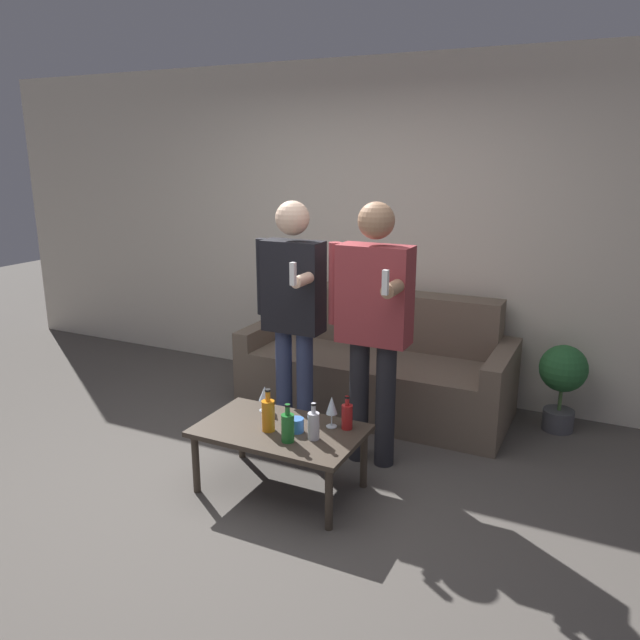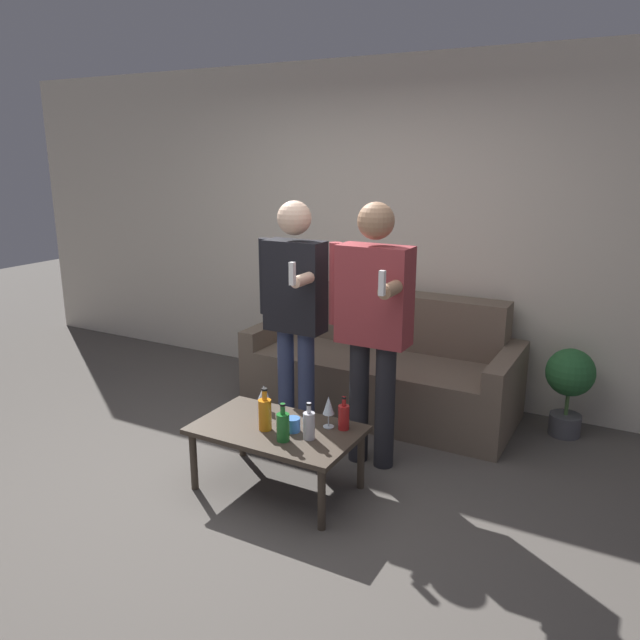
{
  "view_description": "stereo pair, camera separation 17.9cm",
  "coord_description": "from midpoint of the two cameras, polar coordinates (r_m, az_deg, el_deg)",
  "views": [
    {
      "loc": [
        1.85,
        -2.66,
        1.98
      ],
      "look_at": [
        0.19,
        0.74,
        0.95
      ],
      "focal_mm": 35.0,
      "sensor_mm": 36.0,
      "label": 1
    },
    {
      "loc": [
        2.01,
        -2.58,
        1.98
      ],
      "look_at": [
        0.19,
        0.74,
        0.95
      ],
      "focal_mm": 35.0,
      "sensor_mm": 36.0,
      "label": 2
    }
  ],
  "objects": [
    {
      "name": "bottle_orange",
      "position": [
        3.55,
        -1.95,
        -9.69
      ],
      "size": [
        0.07,
        0.07,
        0.22
      ],
      "color": "#23752D",
      "rests_on": "coffee_table"
    },
    {
      "name": "potted_plant",
      "position": [
        4.79,
        22.85,
        -5.18
      ],
      "size": [
        0.34,
        0.34,
        0.64
      ],
      "color": "#4C4C51",
      "rests_on": "ground_plane"
    },
    {
      "name": "person_standing_left",
      "position": [
        4.15,
        -1.13,
        1.48
      ],
      "size": [
        0.48,
        0.43,
        1.68
      ],
      "color": "navy",
      "rests_on": "ground_plane"
    },
    {
      "name": "ground_plane",
      "position": [
        3.81,
        -6.79,
        -16.23
      ],
      "size": [
        16.0,
        16.0,
        0.0
      ],
      "primitive_type": "plane",
      "color": "#514C47"
    },
    {
      "name": "bottle_green",
      "position": [
        3.57,
        0.44,
        -9.56
      ],
      "size": [
        0.07,
        0.07,
        0.22
      ],
      "color": "silver",
      "rests_on": "coffee_table"
    },
    {
      "name": "person_standing_right",
      "position": [
        3.87,
        6.16,
        0.29
      ],
      "size": [
        0.54,
        0.44,
        1.69
      ],
      "color": "#232328",
      "rests_on": "ground_plane"
    },
    {
      "name": "couch",
      "position": [
        4.94,
        6.77,
        -4.54
      ],
      "size": [
        2.06,
        0.86,
        0.9
      ],
      "color": "#6B5B4C",
      "rests_on": "ground_plane"
    },
    {
      "name": "cup_on_table",
      "position": [
        3.68,
        -1.09,
        -9.55
      ],
      "size": [
        0.09,
        0.09,
        0.08
      ],
      "color": "#3366B2",
      "rests_on": "coffee_table"
    },
    {
      "name": "wine_glass_far",
      "position": [
        3.94,
        -3.86,
        -6.71
      ],
      "size": [
        0.08,
        0.08,
        0.16
      ],
      "color": "silver",
      "rests_on": "coffee_table"
    },
    {
      "name": "wall_back",
      "position": [
        5.23,
        6.94,
        8.16
      ],
      "size": [
        8.0,
        0.06,
        2.7
      ],
      "color": "beige",
      "rests_on": "ground_plane"
    },
    {
      "name": "wine_glass_near",
      "position": [
        3.69,
        2.19,
        -7.9
      ],
      "size": [
        0.07,
        0.07,
        0.19
      ],
      "color": "silver",
      "rests_on": "coffee_table"
    },
    {
      "name": "bottle_dark",
      "position": [
        3.68,
        -3.66,
        -8.53
      ],
      "size": [
        0.08,
        0.08,
        0.26
      ],
      "color": "orange",
      "rests_on": "coffee_table"
    },
    {
      "name": "coffee_table",
      "position": [
        3.76,
        -2.59,
        -10.4
      ],
      "size": [
        0.98,
        0.59,
        0.4
      ],
      "color": "#3D3328",
      "rests_on": "ground_plane"
    },
    {
      "name": "bottle_yellow",
      "position": [
        3.69,
        3.59,
        -8.8
      ],
      "size": [
        0.07,
        0.07,
        0.2
      ],
      "color": "#B21E1E",
      "rests_on": "coffee_table"
    }
  ]
}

